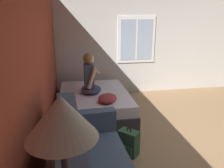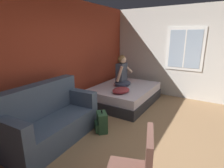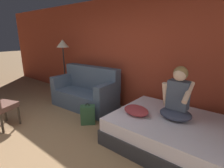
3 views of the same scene
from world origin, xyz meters
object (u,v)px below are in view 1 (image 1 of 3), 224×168
at_px(cell_phone, 108,97).
at_px(backpack, 128,143).
at_px(bed, 94,103).
at_px(couch, 91,167).
at_px(floor_lamp, 63,146).
at_px(person_seated, 90,77).
at_px(throw_pillow, 108,98).

bearing_deg(cell_phone, backpack, 72.65).
distance_m(bed, cell_phone, 0.50).
relative_size(bed, couch, 1.15).
height_order(couch, cell_phone, couch).
distance_m(cell_phone, floor_lamp, 3.41).
distance_m(couch, floor_lamp, 1.57).
height_order(bed, person_seated, person_seated).
bearing_deg(person_seated, couch, 175.50).
relative_size(bed, person_seated, 2.28).
relative_size(throw_pillow, cell_phone, 3.33).
relative_size(couch, cell_phone, 12.11).
xyz_separation_m(couch, person_seated, (2.40, -0.19, 0.44)).
bearing_deg(throw_pillow, bed, 19.50).
bearing_deg(backpack, bed, 12.23).
distance_m(bed, person_seated, 0.61).
bearing_deg(person_seated, throw_pillow, -153.68).
bearing_deg(bed, couch, 173.52).
height_order(couch, backpack, couch).
relative_size(person_seated, throw_pillow, 1.82).
bearing_deg(bed, floor_lamp, 172.44).
bearing_deg(couch, throw_pillow, -14.88).
bearing_deg(backpack, couch, 138.83).
xyz_separation_m(person_seated, throw_pillow, (-0.59, -0.29, -0.29)).
bearing_deg(backpack, cell_phone, 5.24).
height_order(bed, backpack, bed).
bearing_deg(couch, backpack, -41.17).
xyz_separation_m(person_seated, cell_phone, (-0.36, -0.33, -0.35)).
distance_m(couch, cell_phone, 2.10).
bearing_deg(backpack, throw_pillow, 8.10).
bearing_deg(bed, throw_pillow, -160.50).
xyz_separation_m(throw_pillow, floor_lamp, (-2.97, 0.68, 0.88)).
bearing_deg(cell_phone, bed, -78.82).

